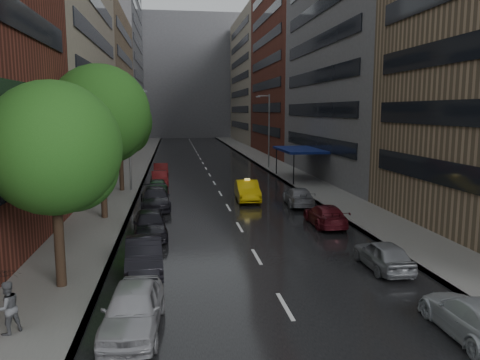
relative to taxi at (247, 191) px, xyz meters
name	(u,v)px	position (x,y,z in m)	size (l,w,h in m)	color
road	(204,165)	(-1.84, 25.44, -0.81)	(14.00, 140.00, 0.01)	black
sidewalk_left	(135,165)	(-10.84, 25.44, -0.74)	(4.00, 140.00, 0.15)	gray
sidewalk_right	(270,163)	(7.16, 25.44, -0.74)	(4.00, 140.00, 0.15)	gray
buildings_left	(93,48)	(-16.84, 34.23, 15.18)	(8.00, 108.00, 38.00)	maroon
buildings_right	(301,57)	(13.16, 32.14, 14.22)	(8.05, 109.10, 36.00)	#937A5B
building_far	(187,77)	(-1.84, 93.44, 15.19)	(40.00, 14.00, 32.00)	slate
tree_near	(54,149)	(-10.44, -17.60, 4.92)	(5.26, 5.26, 8.38)	#382619
tree_mid	(100,114)	(-10.44, -5.25, 6.14)	(6.37, 6.37, 10.16)	#382619
tree_far	(120,122)	(-10.44, 5.60, 5.37)	(5.66, 5.66, 9.03)	#382619
taxi	(247,191)	(0.00, 0.00, 0.00)	(1.72, 4.93, 1.62)	#DDB10B
parked_cars_left	(154,205)	(-7.24, -4.48, -0.06)	(2.48, 41.18, 1.57)	#A09FA4
parked_cars_right	(346,229)	(3.56, -12.46, -0.14)	(2.34, 25.99, 1.37)	#AAAFB4
ped_black_umbrella	(6,297)	(-11.15, -21.65, 0.57)	(1.05, 1.05, 2.09)	#56585C
street_lamp_left	(130,137)	(-9.56, 5.44, 4.08)	(1.74, 0.22, 9.00)	gray
street_lamp_right	(268,129)	(5.88, 20.44, 4.08)	(1.74, 0.22, 9.00)	gray
awning	(299,150)	(7.15, 10.44, 2.32)	(4.00, 8.00, 3.12)	navy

